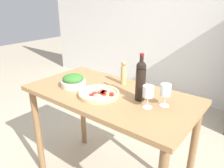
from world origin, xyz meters
TOP-DOWN VIEW (x-y plane):
  - wall_back at (0.00, 2.19)m, footprint 6.40×0.06m
  - prep_counter at (0.00, 0.00)m, footprint 1.36×0.70m
  - wine_bottle at (0.26, 0.03)m, footprint 0.07×0.07m
  - wine_glass_near at (0.36, -0.04)m, footprint 0.07×0.07m
  - wine_glass_far at (0.44, 0.05)m, footprint 0.07×0.07m
  - pepper_mill at (-0.02, 0.22)m, footprint 0.05×0.05m
  - salad_bowl at (-0.31, -0.09)m, footprint 0.20×0.20m
  - homemade_pizza at (-0.03, -0.09)m, footprint 0.31×0.31m

SIDE VIEW (x-z plane):
  - prep_counter at x=0.00m, z-range 0.33..1.25m
  - homemade_pizza at x=-0.03m, z-range 0.92..0.95m
  - salad_bowl at x=-0.31m, z-range 0.91..1.02m
  - pepper_mill at x=-0.02m, z-range 0.91..1.12m
  - wine_glass_near at x=0.36m, z-range 0.95..1.11m
  - wine_glass_far at x=0.44m, z-range 0.95..1.11m
  - wine_bottle at x=0.26m, z-range 0.90..1.24m
  - wall_back at x=0.00m, z-range 0.00..2.60m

